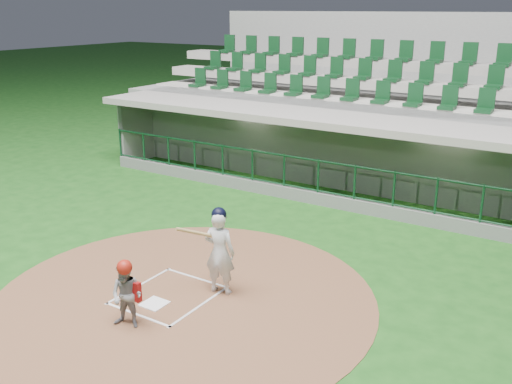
{
  "coord_description": "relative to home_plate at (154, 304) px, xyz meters",
  "views": [
    {
      "loc": [
        6.59,
        -7.56,
        5.22
      ],
      "look_at": [
        0.12,
        2.6,
        1.3
      ],
      "focal_mm": 40.0,
      "sensor_mm": 36.0,
      "label": 1
    }
  ],
  "objects": [
    {
      "name": "dirt_circle",
      "position": [
        0.3,
        0.5,
        -0.02
      ],
      "size": [
        7.2,
        7.2,
        0.01
      ],
      "primitive_type": "cylinder",
      "color": "brown",
      "rests_on": "ground"
    },
    {
      "name": "batter_box_chalk",
      "position": [
        0.0,
        0.4,
        -0.0
      ],
      "size": [
        1.55,
        1.8,
        0.01
      ],
      "color": "silver",
      "rests_on": "ground"
    },
    {
      "name": "seating_deck",
      "position": [
        0.0,
        11.61,
        1.4
      ],
      "size": [
        17.0,
        6.72,
        5.15
      ],
      "color": "gray",
      "rests_on": "ground"
    },
    {
      "name": "catcher",
      "position": [
        0.14,
        -0.79,
        0.6
      ],
      "size": [
        0.65,
        0.57,
        1.23
      ],
      "color": "gray",
      "rests_on": "dirt_circle"
    },
    {
      "name": "ground",
      "position": [
        0.0,
        0.7,
        -0.02
      ],
      "size": [
        120.0,
        120.0,
        0.0
      ],
      "primitive_type": "plane",
      "color": "#164914",
      "rests_on": "ground"
    },
    {
      "name": "batter",
      "position": [
        0.74,
        1.04,
        0.85
      ],
      "size": [
        0.87,
        0.9,
        1.72
      ],
      "color": "silver",
      "rests_on": "dirt_circle"
    },
    {
      "name": "dugout_structure",
      "position": [
        0.1,
        8.52,
        0.94
      ],
      "size": [
        16.4,
        3.7,
        3.0
      ],
      "color": "gray",
      "rests_on": "ground"
    },
    {
      "name": "home_plate",
      "position": [
        0.0,
        0.0,
        0.0
      ],
      "size": [
        0.43,
        0.43,
        0.02
      ],
      "primitive_type": "cube",
      "color": "white",
      "rests_on": "dirt_circle"
    }
  ]
}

